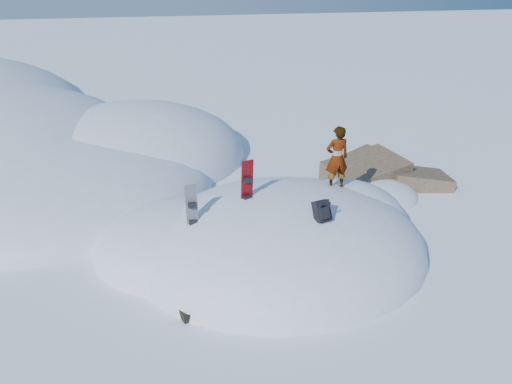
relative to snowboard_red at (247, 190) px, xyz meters
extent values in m
plane|color=white|center=(0.81, -0.16, -1.63)|extent=(120.00, 120.00, 0.00)
ellipsoid|color=white|center=(0.81, -0.16, -1.63)|extent=(7.00, 6.00, 3.00)
ellipsoid|color=white|center=(-1.39, 0.44, -1.63)|extent=(4.40, 4.00, 2.20)
ellipsoid|color=white|center=(2.61, 0.64, -1.63)|extent=(3.60, 3.20, 2.50)
ellipsoid|color=white|center=(-5.19, 4.84, -1.63)|extent=(10.00, 9.00, 2.80)
ellipsoid|color=white|center=(-2.69, 7.34, -1.63)|extent=(8.00, 8.00, 3.60)
ellipsoid|color=white|center=(-4.69, 3.84, -1.63)|extent=(6.00, 5.00, 1.80)
cube|color=brown|center=(4.41, 3.24, -1.53)|extent=(2.82, 2.41, 1.62)
cube|color=brown|center=(6.01, 2.84, -1.73)|extent=(2.16, 1.80, 1.33)
cube|color=brown|center=(5.01, 4.44, -1.63)|extent=(2.08, 2.01, 1.10)
ellipsoid|color=white|center=(4.01, 2.24, -1.63)|extent=(3.20, 2.40, 1.00)
cube|color=#AD0912|center=(0.00, 0.02, -0.02)|extent=(0.31, 0.19, 1.52)
cube|color=black|center=(0.00, -0.05, 0.28)|extent=(0.20, 0.15, 0.13)
cube|color=black|center=(0.00, -0.05, -0.17)|extent=(0.20, 0.15, 0.13)
cube|color=black|center=(-1.29, -0.40, -0.30)|extent=(0.26, 0.21, 1.39)
cube|color=black|center=(-1.29, -0.45, -0.02)|extent=(0.17, 0.11, 0.12)
cube|color=black|center=(-1.29, -0.45, -0.44)|extent=(0.17, 0.11, 0.12)
cube|color=black|center=(1.36, -1.22, -0.06)|extent=(0.41, 0.45, 0.50)
cube|color=black|center=(1.36, -1.36, -0.04)|extent=(0.26, 0.24, 0.27)
cylinder|color=black|center=(1.26, -1.34, 0.06)|extent=(0.04, 0.18, 0.33)
cylinder|color=black|center=(1.46, -1.34, 0.06)|extent=(0.04, 0.18, 0.33)
cube|color=black|center=(-1.49, -2.05, -1.54)|extent=(0.70, 0.59, 0.17)
cube|color=black|center=(-1.21, -1.86, -1.46)|extent=(0.37, 0.31, 0.11)
imported|color=slate|center=(2.33, 0.52, 0.40)|extent=(0.60, 0.41, 1.60)
camera|label=1|loc=(-2.00, -10.09, 4.68)|focal=35.00mm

